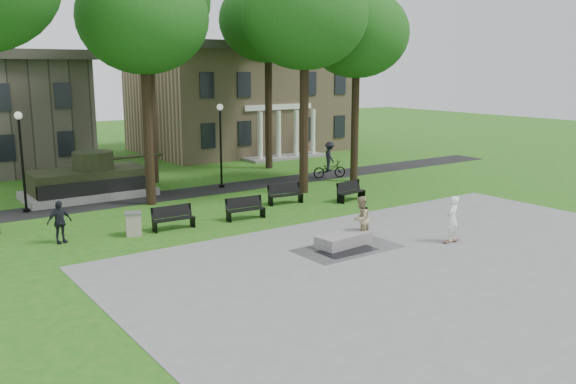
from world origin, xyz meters
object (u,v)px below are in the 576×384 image
skateboarder (452,219)px  friend_watching (361,219)px  concrete_block (344,240)px  cyclist (330,163)px  park_bench_0 (173,217)px  trash_bin (133,224)px

skateboarder → friend_watching: skateboarder is taller
friend_watching → skateboarder: bearing=117.8°
concrete_block → cyclist: 14.73m
friend_watching → cyclist: size_ratio=0.80×
friend_watching → park_bench_0: 7.94m
cyclist → trash_bin: size_ratio=2.34×
cyclist → park_bench_0: bearing=134.1°
cyclist → park_bench_0: 14.31m
concrete_block → friend_watching: friend_watching is taller
concrete_block → park_bench_0: 7.42m
concrete_block → trash_bin: trash_bin is taller
concrete_block → skateboarder: 4.35m
concrete_block → cyclist: bearing=53.2°
concrete_block → friend_watching: size_ratio=1.23×
concrete_block → park_bench_0: bearing=125.3°
friend_watching → trash_bin: friend_watching is taller
friend_watching → cyclist: bearing=-149.4°
concrete_block → friend_watching: bearing=5.4°
friend_watching → park_bench_0: friend_watching is taller
park_bench_0 → trash_bin: park_bench_0 is taller
cyclist → trash_bin: cyclist is taller
park_bench_0 → trash_bin: bearing=-179.1°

